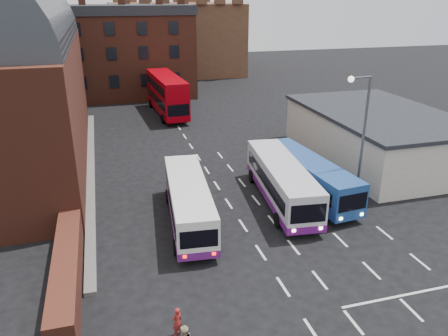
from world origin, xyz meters
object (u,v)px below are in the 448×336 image
object	(u,v)px
bus_red_double	(167,94)
street_lamp	(361,129)
pedestrian_red	(177,322)
bus_blue	(309,175)
bus_white_outbound	(189,200)
bus_white_inbound	(282,180)

from	to	relation	value
bus_red_double	street_lamp	size ratio (longest dim) A/B	1.33
bus_red_double	pedestrian_red	distance (m)	37.00
bus_blue	street_lamp	size ratio (longest dim) A/B	1.16
bus_blue	street_lamp	xyz separation A→B (m)	(2.47, -1.96, 3.72)
pedestrian_red	street_lamp	bearing A→B (deg)	-175.82
bus_white_outbound	pedestrian_red	xyz separation A→B (m)	(-2.45, -9.55, -0.91)
street_lamp	pedestrian_red	bearing A→B (deg)	-146.39
bus_red_double	street_lamp	xyz separation A→B (m)	(8.58, -27.32, 2.86)
bus_white_outbound	pedestrian_red	size ratio (longest dim) A/B	7.31
bus_white_outbound	bus_red_double	size ratio (longest dim) A/B	0.86
bus_white_inbound	bus_blue	xyz separation A→B (m)	(2.28, 0.51, -0.09)
bus_white_outbound	street_lamp	world-z (taller)	street_lamp
bus_white_outbound	bus_red_double	world-z (taller)	bus_red_double
pedestrian_red	bus_white_outbound	bearing A→B (deg)	-133.81
street_lamp	bus_white_inbound	bearing A→B (deg)	162.99
pedestrian_red	bus_white_inbound	bearing A→B (deg)	-160.03
bus_blue	pedestrian_red	size ratio (longest dim) A/B	7.36
bus_white_inbound	pedestrian_red	bearing A→B (deg)	55.53
bus_white_outbound	bus_blue	distance (m)	9.14
bus_white_outbound	street_lamp	bearing A→B (deg)	3.70
bus_white_outbound	bus_blue	world-z (taller)	bus_blue
bus_red_double	bus_blue	bearing A→B (deg)	100.32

